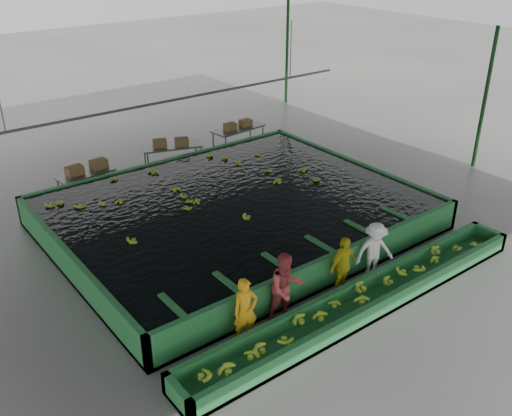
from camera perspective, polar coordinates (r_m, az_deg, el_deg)
ground at (r=15.79m, az=1.11°, el=-3.89°), size 80.00×80.00×0.00m
shed_roof at (r=13.94m, az=1.29°, el=14.13°), size 20.00×22.00×0.04m
shed_posts at (r=14.68m, az=1.19°, el=4.55°), size 20.00×22.00×5.00m
flotation_tank at (r=16.62m, az=-2.10°, el=-0.48°), size 10.00×8.00×0.90m
tank_water at (r=16.45m, az=-2.12°, el=0.77°), size 9.70×7.70×0.00m
sorting_trough at (r=13.48m, az=10.79°, el=-9.06°), size 10.00×1.00×0.50m
cableway_rail at (r=18.48m, az=-8.66°, el=10.55°), size 0.08×0.08×14.00m
rail_hanger_right at (r=21.04m, az=3.49°, el=15.53°), size 0.04×0.04×2.00m
worker_a at (r=12.09m, az=-1.06°, el=-10.24°), size 0.61×0.47×1.51m
worker_b at (r=12.59m, az=3.01°, el=-8.03°), size 0.94×0.79×1.71m
worker_c at (r=13.68m, az=8.67°, el=-5.75°), size 0.93×0.47×1.51m
worker_d at (r=14.39m, az=11.76°, el=-4.24°), size 1.13×0.90×1.53m
packing_table_left at (r=19.29m, az=-16.53°, el=2.23°), size 1.89×0.92×0.83m
packing_table_mid at (r=20.76m, az=-8.32°, el=5.00°), size 2.25×1.45×0.95m
packing_table_right at (r=22.34m, az=-1.77°, el=6.86°), size 2.19×1.05×0.97m
box_stack_left at (r=19.23m, az=-16.51°, el=3.51°), size 1.39×0.48×0.29m
box_stack_mid at (r=20.51m, az=-8.50°, el=6.14°), size 1.28×0.83×0.27m
box_stack_right at (r=22.16m, az=-1.81°, el=8.01°), size 1.19×0.33×0.26m
floating_bananas at (r=17.05m, az=-3.68°, el=1.69°), size 9.36×6.38×0.13m
trough_bananas at (r=13.40m, az=10.84°, el=-8.54°), size 8.34×0.56×0.11m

